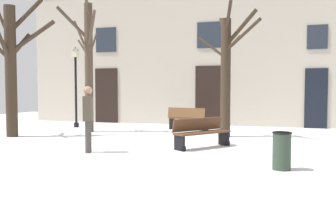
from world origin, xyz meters
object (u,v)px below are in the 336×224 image
tree_near_facade (227,70)px  litter_bin (282,151)px  streetlamp (76,78)px  bench_near_center_tree (188,118)px  person_strolling (88,116)px  tree_center (88,62)px  bench_near_lamp (201,132)px  tree_left_of_center (12,64)px

tree_near_facade → litter_bin: 5.85m
streetlamp → bench_near_center_tree: size_ratio=2.01×
tree_near_facade → bench_near_center_tree: (-1.83, 1.77, -1.83)m
bench_near_center_tree → person_strolling: bearing=92.3°
litter_bin → person_strolling: (-4.84, 0.78, 0.57)m
tree_center → litter_bin: bearing=-35.7°
tree_near_facade → person_strolling: (-2.94, -4.42, -1.34)m
tree_near_facade → bench_near_center_tree: 3.13m
bench_near_center_tree → bench_near_lamp: (1.53, -4.52, -0.03)m
bench_near_center_tree → bench_near_lamp: bench_near_center_tree is taller
tree_center → litter_bin: (7.23, -5.19, -2.29)m
litter_bin → bench_near_center_tree: bench_near_center_tree is taller
tree_center → bench_near_lamp: 6.15m
tree_center → streetlamp: bearing=134.0°
tree_near_facade → bench_near_lamp: bearing=-96.3°
litter_bin → bench_near_lamp: size_ratio=0.45×
bench_near_lamp → person_strolling: bearing=158.4°
tree_left_of_center → bench_near_center_tree: (5.30, 3.88, -2.06)m
streetlamp → bench_near_center_tree: streetlamp is taller
streetlamp → bench_near_lamp: size_ratio=2.00×
litter_bin → streetlamp: bearing=142.4°
tree_center → bench_near_center_tree: 4.51m
bench_near_lamp → streetlamp: bearing=93.0°
tree_near_facade → tree_left_of_center: bearing=-163.5°
tree_center → tree_left_of_center: (-1.79, -2.10, -0.15)m
tree_near_facade → person_strolling: size_ratio=2.65×
streetlamp → bench_near_lamp: 7.85m
streetlamp → person_strolling: size_ratio=2.00×
tree_center → litter_bin: 9.19m
bench_near_lamp → tree_center: bearing=97.5°
person_strolling → tree_left_of_center: bearing=40.4°
streetlamp → litter_bin: bearing=-37.6°
streetlamp → bench_near_lamp: streetlamp is taller
tree_left_of_center → bench_near_lamp: 7.17m
tree_near_facade → streetlamp: bearing=168.0°
bench_near_center_tree → person_strolling: person_strolling is taller
streetlamp → tree_left_of_center: bearing=-96.4°
bench_near_center_tree → bench_near_lamp: bearing=121.2°
person_strolling → tree_center: bearing=7.7°
streetlamp → bench_near_center_tree: bearing=4.0°
tree_left_of_center → person_strolling: tree_left_of_center is taller
litter_bin → bench_near_center_tree: size_ratio=0.45×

